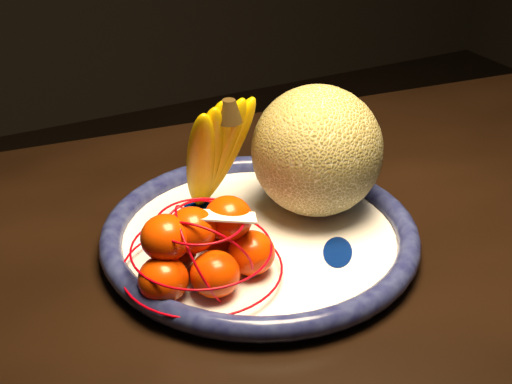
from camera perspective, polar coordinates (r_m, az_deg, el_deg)
name	(u,v)px	position (r m, az deg, el deg)	size (l,w,h in m)	color
dining_table	(439,267)	(0.99, 14.42, -5.83)	(1.47, 0.97, 0.70)	black
fruit_bowl	(260,235)	(0.86, 0.30, -3.48)	(0.38, 0.38, 0.03)	white
cantaloupe	(317,151)	(0.88, 4.90, 3.30)	(0.16, 0.16, 0.16)	olive
banana_bunch	(212,150)	(0.86, -3.52, 3.34)	(0.12, 0.11, 0.18)	#DCA800
mandarin_bag	(202,248)	(0.77, -4.36, -4.50)	(0.20, 0.20, 0.11)	#FF4204
price_tag	(222,216)	(0.75, -2.72, -1.93)	(0.07, 0.03, 0.00)	white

